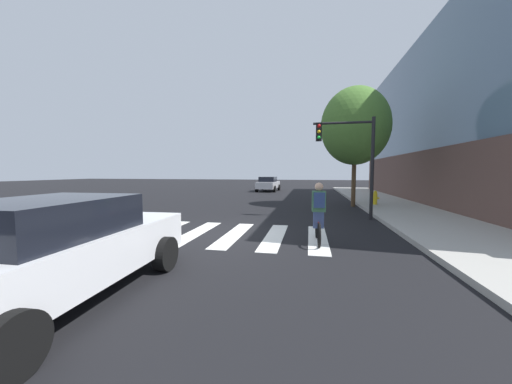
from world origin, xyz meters
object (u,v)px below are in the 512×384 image
at_px(street_tree_near, 355,126).
at_px(sedan_near, 56,249).
at_px(cyclist, 318,213).
at_px(sedan_mid, 268,184).
at_px(traffic_light_near, 351,150).
at_px(fire_hydrant, 375,198).

bearing_deg(street_tree_near, sedan_near, -115.76).
bearing_deg(cyclist, sedan_mid, 102.43).
bearing_deg(street_tree_near, traffic_light_near, -100.20).
bearing_deg(cyclist, traffic_light_near, 71.53).
height_order(fire_hydrant, street_tree_near, street_tree_near).
distance_m(fire_hydrant, street_tree_near, 4.16).
distance_m(sedan_near, fire_hydrant, 14.77).
xyz_separation_m(cyclist, traffic_light_near, (1.43, 4.29, 2.02)).
distance_m(traffic_light_near, fire_hydrant, 5.26).
height_order(traffic_light_near, street_tree_near, street_tree_near).
bearing_deg(sedan_near, traffic_light_near, 57.49).
bearing_deg(traffic_light_near, sedan_mid, 110.43).
height_order(sedan_near, street_tree_near, street_tree_near).
distance_m(sedan_mid, street_tree_near, 13.62).
distance_m(cyclist, fire_hydrant, 9.23).
distance_m(cyclist, traffic_light_near, 4.96).
xyz_separation_m(cyclist, fire_hydrant, (3.39, 8.59, -0.31)).
bearing_deg(sedan_near, street_tree_near, 64.24).
distance_m(traffic_light_near, street_tree_near, 4.72).
height_order(sedan_mid, cyclist, cyclist).
bearing_deg(fire_hydrant, cyclist, -111.53).
bearing_deg(cyclist, sedan_near, -133.43).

